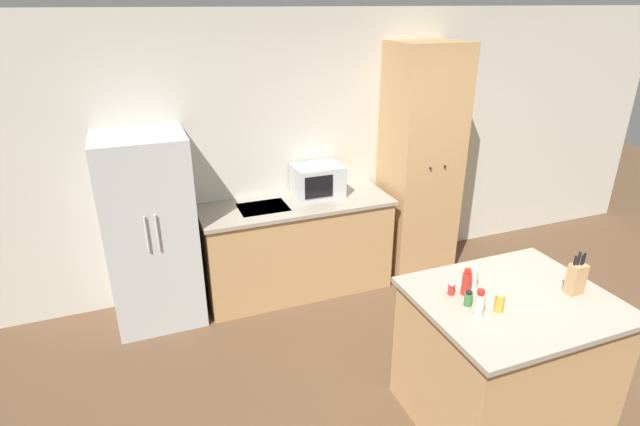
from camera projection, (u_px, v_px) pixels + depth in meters
ground_plane at (510, 400)px, 3.58m from camera, size 14.00×14.00×0.00m
wall_back at (371, 144)px, 5.07m from camera, size 7.20×0.06×2.60m
refrigerator at (151, 232)px, 4.22m from camera, size 0.72×0.64×1.68m
back_counter at (297, 247)px, 4.81m from camera, size 1.80×0.65×0.92m
pantry_cabinet at (420, 163)px, 4.98m from camera, size 0.67×0.62×2.31m
kitchen_island at (504, 358)px, 3.28m from camera, size 1.20×1.00×0.94m
microwave at (318, 180)px, 4.75m from camera, size 0.45×0.35×0.30m
knife_block at (576, 278)px, 3.11m from camera, size 0.10×0.07×0.29m
spice_bottle_tall_dark at (451, 289)px, 3.12m from camera, size 0.04×0.04×0.08m
spice_bottle_short_red at (479, 304)px, 2.90m from camera, size 0.06×0.06×0.17m
spice_bottle_amber_oil at (500, 302)px, 2.94m from camera, size 0.05×0.05×0.14m
spice_bottle_green_herb at (473, 278)px, 3.17m from camera, size 0.05×0.05×0.16m
spice_bottle_pale_salt at (468, 299)px, 3.00m from camera, size 0.05×0.05×0.10m
spice_bottle_orange_cap at (466, 283)px, 3.11m from camera, size 0.06×0.06×0.18m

